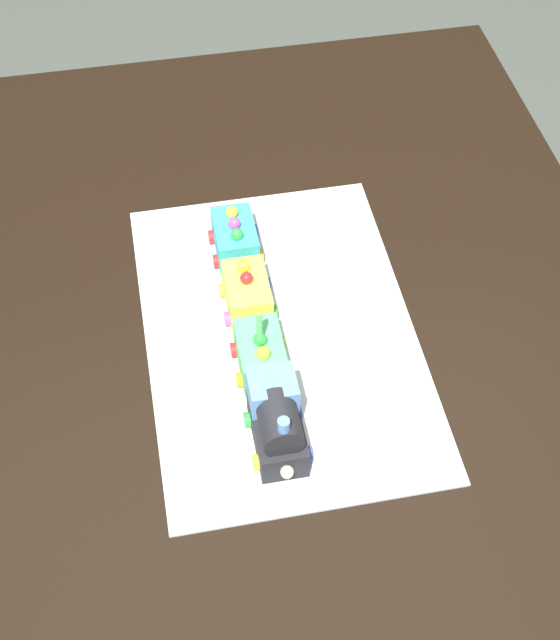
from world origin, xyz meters
name	(u,v)px	position (x,y,z in m)	size (l,w,h in m)	color
ground_plane	(304,533)	(0.00, 0.00, 0.00)	(8.00, 8.00, 0.00)	#474C44
dining_table	(312,355)	(0.00, 0.00, 0.63)	(1.40, 1.00, 0.74)	black
cake_board	(280,334)	(-0.03, 0.06, 0.74)	(0.60, 0.40, 0.00)	silver
cake_locomotive	(277,421)	(-0.22, 0.10, 0.79)	(0.14, 0.08, 0.12)	#232328
cake_car_gondola_mint_green	(261,354)	(-0.09, 0.10, 0.77)	(0.10, 0.08, 0.07)	#59CC7A
cake_car_tanker_lemon	(247,293)	(0.03, 0.10, 0.77)	(0.10, 0.08, 0.07)	#F4E04C
cake_car_flatbed_turquoise	(235,238)	(0.15, 0.10, 0.77)	(0.10, 0.08, 0.07)	#38B7C6
birthday_candle	(259,321)	(-0.08, 0.10, 0.84)	(0.01, 0.01, 0.06)	#66D872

